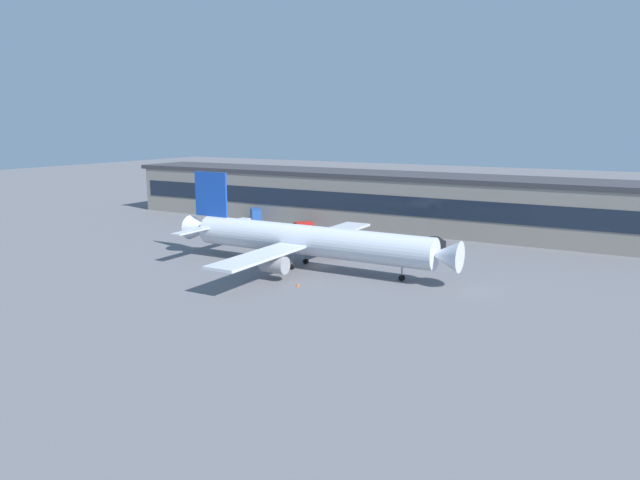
% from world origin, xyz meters
% --- Properties ---
extents(ground_plane, '(600.00, 600.00, 0.00)m').
position_xyz_m(ground_plane, '(0.00, 0.00, 0.00)').
color(ground_plane, slate).
extents(terminal_building, '(181.66, 20.13, 14.80)m').
position_xyz_m(terminal_building, '(0.00, 50.12, 7.42)').
color(terminal_building, gray).
rests_on(terminal_building, ground_plane).
extents(airliner, '(60.66, 51.74, 17.97)m').
position_xyz_m(airliner, '(-1.55, -2.61, 5.55)').
color(airliner, silver).
rests_on(airliner, ground_plane).
extents(belt_loader, '(5.36, 6.37, 1.95)m').
position_xyz_m(belt_loader, '(14.31, 29.80, 1.15)').
color(belt_loader, black).
rests_on(belt_loader, ground_plane).
extents(catering_truck, '(6.72, 7.12, 4.15)m').
position_xyz_m(catering_truck, '(-41.67, 35.82, 2.29)').
color(catering_truck, '#2651A5').
rests_on(catering_truck, ground_plane).
extents(pushback_tractor, '(4.99, 5.39, 1.75)m').
position_xyz_m(pushback_tractor, '(-25.69, 35.62, 1.05)').
color(pushback_tractor, red).
rests_on(pushback_tractor, ground_plane).
extents(traffic_cone_0, '(0.56, 0.56, 0.70)m').
position_xyz_m(traffic_cone_0, '(4.37, -15.14, 0.35)').
color(traffic_cone_0, '#F2590C').
rests_on(traffic_cone_0, ground_plane).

